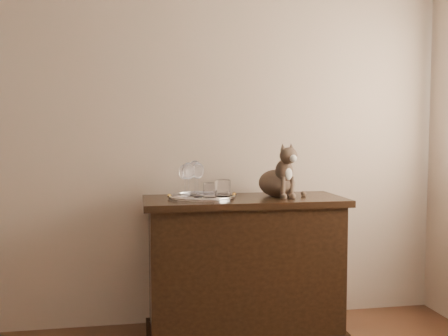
# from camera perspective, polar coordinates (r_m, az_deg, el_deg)

# --- Properties ---
(wall_back) EXTENTS (4.00, 0.10, 2.70)m
(wall_back) POSITION_cam_1_polar(r_m,az_deg,el_deg) (3.22, -9.42, 5.97)
(wall_back) COLOR #BFA38F
(wall_back) RESTS_ON ground
(sideboard) EXTENTS (1.20, 0.50, 0.85)m
(sideboard) POSITION_cam_1_polar(r_m,az_deg,el_deg) (3.08, 2.29, -11.27)
(sideboard) COLOR black
(sideboard) RESTS_ON ground
(tray) EXTENTS (0.40, 0.40, 0.01)m
(tray) POSITION_cam_1_polar(r_m,az_deg,el_deg) (2.98, -2.52, -3.37)
(tray) COLOR silver
(tray) RESTS_ON sideboard
(wine_glass_a) EXTENTS (0.07, 0.07, 0.19)m
(wine_glass_a) POSITION_cam_1_polar(r_m,az_deg,el_deg) (3.03, -4.49, -1.38)
(wine_glass_a) COLOR silver
(wine_glass_a) RESTS_ON tray
(wine_glass_b) EXTENTS (0.08, 0.08, 0.21)m
(wine_glass_b) POSITION_cam_1_polar(r_m,az_deg,el_deg) (3.06, -3.32, -1.13)
(wine_glass_b) COLOR silver
(wine_glass_b) RESTS_ON tray
(wine_glass_c) EXTENTS (0.08, 0.08, 0.21)m
(wine_glass_c) POSITION_cam_1_polar(r_m,az_deg,el_deg) (2.92, -4.08, -1.40)
(wine_glass_c) COLOR white
(wine_glass_c) RESTS_ON tray
(wine_glass_d) EXTENTS (0.08, 0.08, 0.20)m
(wine_glass_d) POSITION_cam_1_polar(r_m,az_deg,el_deg) (2.98, -3.04, -1.34)
(wine_glass_d) COLOR white
(wine_glass_d) RESTS_ON tray
(tumbler_a) EXTENTS (0.08, 0.08, 0.09)m
(tumbler_a) POSITION_cam_1_polar(r_m,az_deg,el_deg) (2.94, -1.64, -2.54)
(tumbler_a) COLOR white
(tumbler_a) RESTS_ON tray
(tumbler_c) EXTENTS (0.09, 0.09, 0.10)m
(tumbler_c) POSITION_cam_1_polar(r_m,az_deg,el_deg) (2.99, -0.11, -2.31)
(tumbler_c) COLOR silver
(tumbler_c) RESTS_ON tray
(cat) EXTENTS (0.40, 0.39, 0.33)m
(cat) POSITION_cam_1_polar(r_m,az_deg,el_deg) (3.07, 6.06, -0.19)
(cat) COLOR #483B2B
(cat) RESTS_ON sideboard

